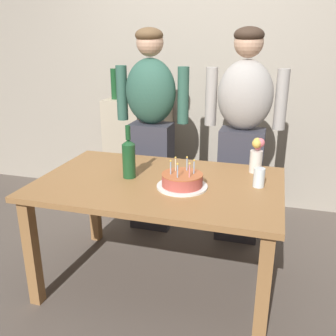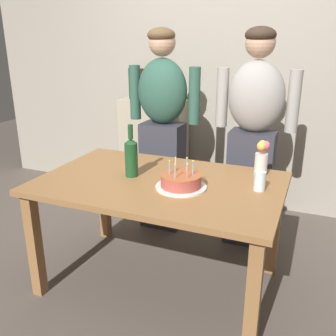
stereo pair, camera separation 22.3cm
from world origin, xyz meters
name	(u,v)px [view 2 (the right image)]	position (x,y,z in m)	size (l,w,h in m)	color
ground_plane	(161,281)	(0.00, 0.00, 0.00)	(10.00, 10.00, 0.00)	#564C44
back_wall	(225,70)	(0.00, 1.55, 1.30)	(5.20, 0.10, 2.60)	#9E9384
dining_table	(160,195)	(0.00, 0.00, 0.64)	(1.50, 0.96, 0.74)	olive
birthday_cake	(181,181)	(0.16, -0.06, 0.78)	(0.30, 0.30, 0.17)	white
water_glass_near	(260,181)	(0.60, 0.08, 0.80)	(0.07, 0.07, 0.12)	silver
wine_bottle	(131,156)	(-0.20, 0.01, 0.87)	(0.08, 0.08, 0.34)	#194723
flower_vase	(262,157)	(0.56, 0.34, 0.86)	(0.09, 0.09, 0.23)	silver
person_man_bearded	(163,129)	(-0.31, 0.78, 0.87)	(0.61, 0.27, 1.66)	#33333D
person_woman_cardigan	(253,137)	(0.43, 0.78, 0.87)	(0.61, 0.27, 1.66)	#33333D
shelf_cabinet	(154,148)	(-0.65, 1.33, 0.53)	(0.65, 0.30, 1.31)	tan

